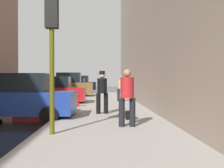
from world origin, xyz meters
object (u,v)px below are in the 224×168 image
object	(u,v)px
parked_bronze_suv	(67,86)
pedestrian_with_fedora	(102,90)
fire_hydrant	(77,100)
traffic_light	(52,32)
parked_silver_sedan	(75,87)
pedestrian_in_tan_coat	(121,87)
pedestrian_in_red_jacket	(127,95)
parked_blue_sedan	(20,98)
parked_red_hatchback	(52,92)
parked_black_suv	(80,84)
duffel_bag	(130,115)

from	to	relation	value
parked_bronze_suv	pedestrian_with_fedora	xyz separation A→B (m)	(3.13, -12.26, 0.10)
fire_hydrant	traffic_light	distance (m)	7.27
parked_silver_sedan	pedestrian_in_tan_coat	xyz separation A→B (m)	(4.38, -11.90, 0.26)
traffic_light	pedestrian_in_red_jacket	bearing A→B (deg)	25.50
parked_blue_sedan	parked_red_hatchback	bearing A→B (deg)	90.00
parked_blue_sedan	pedestrian_in_red_jacket	world-z (taller)	pedestrian_in_red_jacket
parked_blue_sedan	pedestrian_in_red_jacket	bearing A→B (deg)	-30.33
parked_bronze_suv	fire_hydrant	xyz separation A→B (m)	(1.80, -9.29, -0.54)
pedestrian_in_tan_coat	pedestrian_in_red_jacket	distance (m)	9.26
parked_bronze_suv	pedestrian_with_fedora	world-z (taller)	parked_bronze_suv
parked_silver_sedan	pedestrian_in_tan_coat	bearing A→B (deg)	-69.80
parked_silver_sedan	fire_hydrant	size ratio (longest dim) A/B	5.98
parked_silver_sedan	parked_blue_sedan	bearing A→B (deg)	-90.00
fire_hydrant	parked_black_suv	bearing A→B (deg)	94.72
parked_black_suv	pedestrian_in_tan_coat	bearing A→B (deg)	-76.72
parked_red_hatchback	pedestrian_in_red_jacket	xyz separation A→B (m)	(3.88, -8.33, 0.26)
pedestrian_in_tan_coat	parked_black_suv	bearing A→B (deg)	103.28
parked_red_hatchback	duffel_bag	bearing A→B (deg)	-58.98
parked_bronze_suv	duffel_bag	world-z (taller)	parked_bronze_suv
parked_bronze_suv	parked_black_suv	distance (m)	12.56
parked_red_hatchback	parked_black_suv	distance (m)	19.46
pedestrian_in_red_jacket	parked_red_hatchback	bearing A→B (deg)	114.95
parked_bronze_suv	traffic_light	world-z (taller)	traffic_light
parked_blue_sedan	duffel_bag	distance (m)	4.24
parked_blue_sedan	fire_hydrant	world-z (taller)	parked_blue_sedan
parked_silver_sedan	fire_hydrant	world-z (taller)	parked_silver_sedan
parked_silver_sedan	traffic_light	size ratio (longest dim) A/B	1.17
parked_bronze_suv	fire_hydrant	bearing A→B (deg)	-79.01
fire_hydrant	duffel_bag	size ratio (longest dim) A/B	1.60
parked_bronze_suv	parked_black_suv	bearing A→B (deg)	90.00
pedestrian_in_tan_coat	duffel_bag	distance (m)	7.83
parked_silver_sedan	parked_black_suv	world-z (taller)	parked_black_suv
fire_hydrant	pedestrian_in_red_jacket	xyz separation A→B (m)	(2.07, -5.95, 0.61)
parked_black_suv	traffic_light	size ratio (longest dim) A/B	1.29
pedestrian_with_fedora	fire_hydrant	bearing A→B (deg)	114.11
parked_red_hatchback	parked_bronze_suv	world-z (taller)	parked_bronze_suv
traffic_light	parked_bronze_suv	bearing A→B (deg)	96.53
parked_blue_sedan	parked_bronze_suv	xyz separation A→B (m)	(-0.00, 12.97, 0.18)
parked_blue_sedan	parked_red_hatchback	distance (m)	6.06
parked_blue_sedan	pedestrian_in_red_jacket	size ratio (longest dim) A/B	2.48
parked_red_hatchback	pedestrian_in_tan_coat	world-z (taller)	pedestrian_in_tan_coat
parked_blue_sedan	traffic_light	size ratio (longest dim) A/B	1.18
parked_red_hatchback	fire_hydrant	xyz separation A→B (m)	(1.80, -2.38, -0.35)
pedestrian_with_fedora	parked_bronze_suv	bearing A→B (deg)	104.34
parked_blue_sedan	parked_black_suv	xyz separation A→B (m)	(-0.00, 25.52, 0.18)
parked_blue_sedan	pedestrian_in_tan_coat	xyz separation A→B (m)	(4.38, 6.98, 0.26)
parked_bronze_suv	parked_blue_sedan	bearing A→B (deg)	-90.00
pedestrian_with_fedora	pedestrian_in_tan_coat	bearing A→B (deg)	78.76
traffic_light	pedestrian_in_tan_coat	distance (m)	10.64
parked_red_hatchback	traffic_light	distance (m)	9.67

